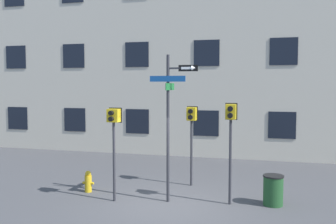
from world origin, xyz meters
TOP-DOWN VIEW (x-y plane):
  - ground_plane at (0.00, 0.00)m, footprint 60.00×60.00m
  - building_facade at (-0.00, 7.58)m, footprint 24.00×0.63m
  - street_sign_pole at (0.05, 0.36)m, footprint 1.41×0.94m
  - pedestrian_signal_left at (-1.57, -0.01)m, footprint 0.40×0.40m
  - pedestrian_signal_right at (1.77, 0.57)m, footprint 0.35×0.40m
  - pedestrian_signal_across at (0.30, 2.27)m, footprint 0.37×0.40m
  - fire_hydrant at (-2.76, 0.65)m, footprint 0.38×0.22m
  - trash_bin at (2.98, 0.80)m, footprint 0.59×0.59m

SIDE VIEW (x-z plane):
  - ground_plane at x=0.00m, z-range 0.00..0.00m
  - fire_hydrant at x=-2.76m, z-range -0.01..0.68m
  - trash_bin at x=2.98m, z-range 0.00..0.87m
  - pedestrian_signal_across at x=0.30m, z-range 0.78..3.50m
  - pedestrian_signal_left at x=-1.57m, z-range 0.80..3.58m
  - pedestrian_signal_right at x=1.77m, z-range 0.81..3.74m
  - street_sign_pole at x=0.05m, z-range 0.41..4.73m
  - building_facade at x=0.00m, z-range 0.00..13.12m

